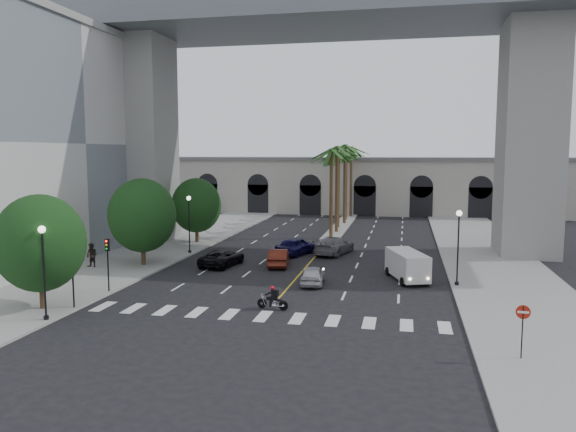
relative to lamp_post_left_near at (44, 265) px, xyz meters
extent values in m
plane|color=black|center=(11.40, 5.00, -3.22)|extent=(140.00, 140.00, 0.00)
cube|color=gray|center=(-3.60, 20.00, -3.15)|extent=(8.00, 100.00, 0.15)
cube|color=gray|center=(26.40, 20.00, -3.15)|extent=(8.00, 100.00, 0.15)
cube|color=gray|center=(11.40, 43.00, -3.12)|extent=(2.00, 24.00, 0.20)
cube|color=beige|center=(-15.60, 17.00, 6.78)|extent=(16.00, 32.00, 20.00)
cube|color=beige|center=(11.40, 60.00, 0.78)|extent=(70.00, 10.00, 8.00)
cube|color=slate|center=(11.40, 60.00, 5.03)|extent=(71.00, 10.50, 0.50)
cube|color=gray|center=(29.90, 27.00, 7.18)|extent=(5.00, 6.00, 20.80)
cube|color=gray|center=(-7.10, 27.00, 7.18)|extent=(5.00, 6.00, 20.80)
cube|color=slate|center=(16.40, 27.00, 18.78)|extent=(75.00, 13.00, 2.50)
cube|color=slate|center=(16.40, 33.00, 21.28)|extent=(75.00, 0.60, 3.00)
cylinder|color=#47331E|center=(11.40, 33.00, 1.53)|extent=(0.40, 0.40, 9.50)
cylinder|color=#47331E|center=(11.50, 37.00, 1.68)|extent=(0.40, 0.40, 9.80)
cylinder|color=#47331E|center=(11.20, 41.00, 1.43)|extent=(0.40, 0.40, 9.30)
cylinder|color=#47331E|center=(11.55, 45.00, 1.83)|extent=(0.40, 0.40, 10.10)
cylinder|color=#47331E|center=(11.30, 49.00, 1.58)|extent=(0.40, 0.40, 9.60)
cylinder|color=#47331E|center=(11.60, 53.00, 1.73)|extent=(0.40, 0.40, 9.90)
cylinder|color=#382616|center=(-1.60, 2.00, -2.05)|extent=(0.36, 0.36, 2.34)
ellipsoid|color=black|center=(-1.60, 2.00, 0.81)|extent=(5.20, 5.20, 5.72)
cylinder|color=#382616|center=(-1.60, 15.00, -2.00)|extent=(0.36, 0.36, 2.45)
ellipsoid|color=black|center=(-1.60, 15.00, 0.99)|extent=(5.44, 5.44, 5.98)
cylinder|color=#382616|center=(-1.60, 27.00, -2.09)|extent=(0.36, 0.36, 2.27)
ellipsoid|color=black|center=(-1.60, 27.00, 0.68)|extent=(5.04, 5.04, 5.54)
cylinder|color=black|center=(0.00, 0.00, -3.04)|extent=(0.28, 0.28, 0.36)
cylinder|color=black|center=(0.00, 0.00, -0.62)|extent=(0.11, 0.11, 5.00)
sphere|color=white|center=(0.00, 0.00, 1.93)|extent=(0.40, 0.40, 0.40)
cylinder|color=black|center=(0.00, 21.00, -3.04)|extent=(0.28, 0.28, 0.36)
cylinder|color=black|center=(0.00, 21.00, -0.62)|extent=(0.11, 0.11, 5.00)
sphere|color=white|center=(0.00, 21.00, 1.93)|extent=(0.40, 0.40, 0.40)
cylinder|color=black|center=(22.80, 13.00, -3.04)|extent=(0.28, 0.28, 0.36)
cylinder|color=black|center=(22.80, 13.00, -0.62)|extent=(0.11, 0.11, 5.00)
sphere|color=white|center=(22.80, 13.00, 1.93)|extent=(0.40, 0.40, 0.40)
cylinder|color=black|center=(0.10, 2.50, -1.47)|extent=(0.10, 0.10, 3.50)
cube|color=black|center=(0.10, 2.50, 0.03)|extent=(0.25, 0.18, 0.80)
cylinder|color=black|center=(0.10, 6.50, -1.47)|extent=(0.10, 0.10, 3.50)
cube|color=black|center=(0.10, 6.50, 0.03)|extent=(0.25, 0.18, 0.80)
cylinder|color=black|center=(10.91, 5.16, -2.93)|extent=(0.59, 0.20, 0.58)
cylinder|color=black|center=(12.28, 4.91, -2.93)|extent=(0.59, 0.20, 0.58)
cube|color=silver|center=(11.64, 5.03, -2.85)|extent=(0.43, 0.34, 0.25)
cube|color=black|center=(11.50, 5.05, -2.58)|extent=(0.56, 0.31, 0.19)
cube|color=black|center=(11.93, 4.97, -2.62)|extent=(0.47, 0.31, 0.12)
cylinder|color=black|center=(11.12, 5.12, -2.37)|extent=(0.13, 0.53, 0.03)
cube|color=black|center=(11.71, 5.02, -2.25)|extent=(0.32, 0.41, 0.50)
cube|color=black|center=(11.86, 4.99, -2.20)|extent=(0.19, 0.31, 0.37)
sphere|color=red|center=(11.58, 5.04, -1.92)|extent=(0.25, 0.25, 0.25)
imported|color=#B2B1B6|center=(12.90, 11.78, -2.56)|extent=(1.86, 4.01, 1.33)
imported|color=#4F1B0F|center=(9.14, 17.43, -2.50)|extent=(2.21, 4.57, 1.44)
imported|color=black|center=(4.58, 16.60, -2.53)|extent=(2.99, 5.23, 1.37)
imported|color=slate|center=(12.90, 23.75, -2.42)|extent=(3.61, 5.94, 1.61)
imported|color=#100D3F|center=(9.53, 22.71, -2.40)|extent=(3.48, 5.21, 1.65)
cube|color=silver|center=(19.41, 14.37, -2.03)|extent=(3.34, 5.27, 1.83)
cube|color=black|center=(20.17, 12.17, -1.80)|extent=(1.68, 0.77, 0.78)
cylinder|color=black|center=(19.15, 12.45, -2.90)|extent=(0.45, 0.69, 0.64)
cylinder|color=black|center=(20.80, 13.01, -2.90)|extent=(0.45, 0.69, 0.64)
cylinder|color=black|center=(18.02, 15.74, -2.90)|extent=(0.45, 0.69, 0.64)
cylinder|color=black|center=(19.67, 16.30, -2.90)|extent=(0.45, 0.69, 0.64)
imported|color=black|center=(-5.08, 9.35, -2.28)|extent=(0.59, 0.39, 1.58)
imported|color=black|center=(-5.18, 13.27, -2.10)|extent=(1.05, 0.87, 1.94)
cylinder|color=black|center=(24.40, -0.81, -1.96)|extent=(0.06, 0.06, 2.53)
cylinder|color=#9F180B|center=(24.40, -0.81, -0.96)|extent=(0.63, 0.08, 0.63)
cube|color=silver|center=(24.40, -0.81, -0.96)|extent=(0.48, 0.06, 0.11)
camera|label=1|loc=(19.17, -26.59, 6.09)|focal=35.00mm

